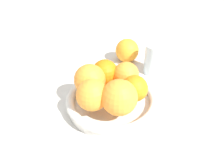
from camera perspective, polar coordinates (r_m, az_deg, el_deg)
The scene contains 5 objects.
ground_plane at distance 0.58m, azimuth 0.00°, elevation -5.88°, with size 4.00×4.00×0.00m, color beige.
fruit_bowl at distance 0.57m, azimuth 0.00°, elevation -4.48°, with size 0.24×0.24×0.04m.
orange_pile at distance 0.53m, azimuth -0.76°, elevation -0.30°, with size 0.19×0.18×0.08m.
stray_orange at distance 0.77m, azimuth 3.98°, elevation 8.72°, with size 0.08×0.08×0.08m, color orange.
drinking_glass at distance 0.71m, azimuth 10.97°, elevation 6.40°, with size 0.06×0.06×0.10m, color silver.
Camera 1 is at (0.37, 0.24, 0.38)m, focal length 35.00 mm.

